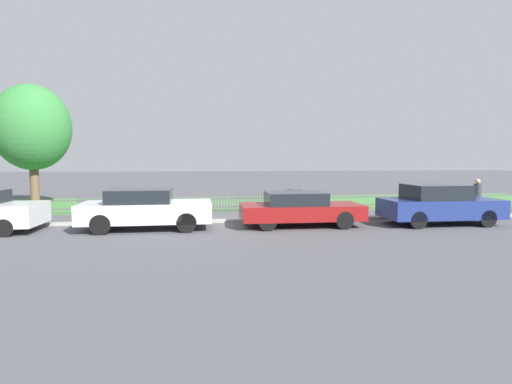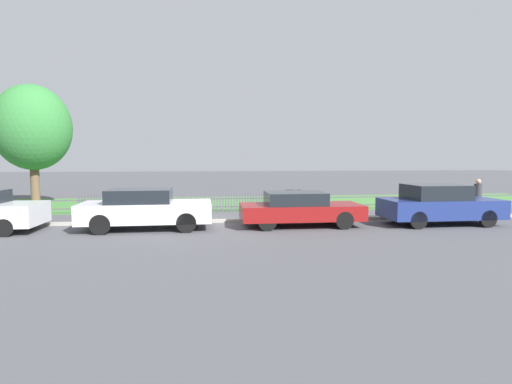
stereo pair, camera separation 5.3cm
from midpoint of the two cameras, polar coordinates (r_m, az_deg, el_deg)
ground_plane at (r=15.67m, az=-8.99°, el=-4.45°), size 120.00×120.00×0.00m
kerb_stone at (r=15.76m, az=-8.98°, el=-4.17°), size 42.73×0.20×0.12m
grass_strip at (r=22.34m, az=-8.39°, el=-1.63°), size 42.73×7.32×0.01m
park_fence at (r=18.67m, az=-8.67°, el=-1.59°), size 42.73×0.05×0.87m
parked_car_black_saloon at (r=14.62m, az=-15.59°, el=-2.28°), size 4.54×1.96×1.44m
parked_car_navy_estate at (r=14.84m, az=6.15°, el=-2.34°), size 4.45×1.85×1.27m
parked_car_red_compact at (r=16.65m, az=24.58°, el=-1.61°), size 4.37×1.88×1.53m
covered_motorcycle at (r=17.12m, az=4.96°, el=-1.24°), size 1.80×0.79×1.18m
tree_behind_motorcycle at (r=22.95m, az=-29.43°, el=7.98°), size 3.68×3.68×6.15m
pedestrian_near_fence at (r=19.97m, az=28.99°, el=-0.37°), size 0.45×0.45×1.61m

